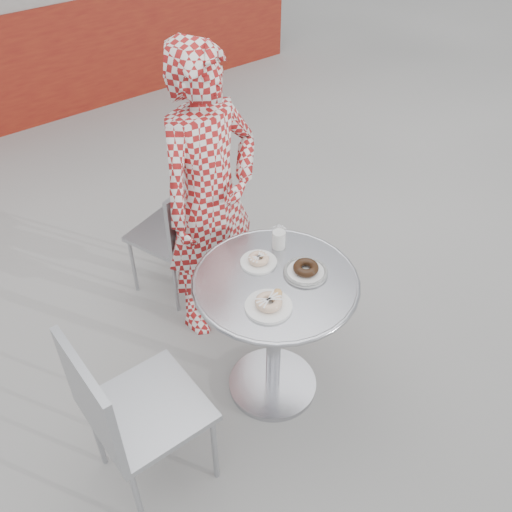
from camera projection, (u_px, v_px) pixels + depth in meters
ground at (269, 383)px, 3.07m from camera, size 60.00×60.00×0.00m
bistro_table at (275, 309)px, 2.68m from camera, size 0.76×0.76×0.77m
chair_far at (173, 255)px, 3.49m from camera, size 0.50×0.50×0.82m
chair_left at (151, 436)px, 2.50m from camera, size 0.45×0.45×0.94m
seated_person at (210, 199)px, 2.94m from camera, size 0.65×0.48×1.66m
plate_far at (259, 260)px, 2.64m from camera, size 0.17×0.17×0.04m
plate_near at (269, 303)px, 2.42m from camera, size 0.20×0.20×0.05m
plate_checker at (306, 270)px, 2.58m from camera, size 0.20×0.20×0.05m
milk_cup at (279, 239)px, 2.70m from camera, size 0.07×0.07×0.11m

